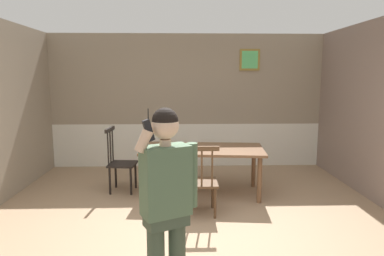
{
  "coord_description": "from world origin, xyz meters",
  "views": [
    {
      "loc": [
        -0.1,
        -3.66,
        1.86
      ],
      "look_at": [
        0.0,
        -0.31,
        1.35
      ],
      "focal_mm": 31.71,
      "sensor_mm": 36.0,
      "label": 1
    }
  ],
  "objects_px": {
    "chair_near_window": "(201,181)",
    "chair_by_doorway": "(120,162)",
    "person_figure": "(167,197)",
    "dining_table": "(203,153)"
  },
  "relations": [
    {
      "from": "chair_near_window",
      "to": "chair_by_doorway",
      "type": "bearing_deg",
      "value": 141.56
    },
    {
      "from": "chair_by_doorway",
      "to": "person_figure",
      "type": "xyz_separation_m",
      "value": [
        0.89,
        -2.83,
        0.43
      ]
    },
    {
      "from": "chair_near_window",
      "to": "chair_by_doorway",
      "type": "distance_m",
      "value": 1.6
    },
    {
      "from": "dining_table",
      "to": "chair_near_window",
      "type": "xyz_separation_m",
      "value": [
        -0.08,
        -0.86,
        -0.19
      ]
    },
    {
      "from": "dining_table",
      "to": "person_figure",
      "type": "xyz_separation_m",
      "value": [
        -0.45,
        -2.7,
        0.26
      ]
    },
    {
      "from": "dining_table",
      "to": "chair_by_doorway",
      "type": "xyz_separation_m",
      "value": [
        -1.33,
        0.13,
        -0.17
      ]
    },
    {
      "from": "person_figure",
      "to": "dining_table",
      "type": "bearing_deg",
      "value": -125.68
    },
    {
      "from": "dining_table",
      "to": "chair_by_doorway",
      "type": "bearing_deg",
      "value": 174.62
    },
    {
      "from": "dining_table",
      "to": "chair_near_window",
      "type": "bearing_deg",
      "value": -95.13
    },
    {
      "from": "dining_table",
      "to": "chair_near_window",
      "type": "height_order",
      "value": "chair_near_window"
    }
  ]
}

